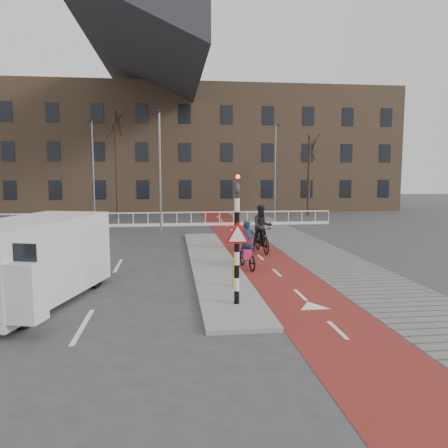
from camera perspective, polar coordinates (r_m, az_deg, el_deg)
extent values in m
plane|color=#38383A|center=(14.18, 2.88, -8.36)|extent=(120.00, 120.00, 0.00)
cube|color=maroon|center=(24.09, 2.40, -2.12)|extent=(2.50, 60.00, 0.01)
cube|color=slate|center=(24.69, 8.83, -1.98)|extent=(3.00, 60.00, 0.01)
cube|color=gray|center=(17.94, -1.49, -4.97)|extent=(1.80, 16.00, 0.12)
cylinder|color=black|center=(11.82, 1.69, -3.64)|extent=(0.14, 0.14, 2.88)
imported|color=black|center=(11.63, 1.72, 5.32)|extent=(0.13, 0.16, 0.80)
cylinder|color=#FF0C05|center=(11.49, 1.83, 6.20)|extent=(0.11, 0.02, 0.11)
cylinder|color=gold|center=(13.78, 1.35, -6.33)|extent=(0.12, 0.12, 0.91)
imported|color=black|center=(16.95, 3.08, -4.25)|extent=(0.90, 1.83, 0.92)
imported|color=#192744|center=(16.85, 3.09, -2.31)|extent=(0.64, 0.48, 1.60)
cube|color=#C01B4B|center=(16.37, 3.09, -4.00)|extent=(0.32, 0.24, 0.36)
imported|color=black|center=(20.26, 4.96, -1.98)|extent=(0.80, 2.14, 1.26)
imported|color=black|center=(20.18, 4.97, -0.31)|extent=(1.03, 0.84, 1.97)
cube|color=silver|center=(13.43, -23.89, -4.20)|extent=(3.66, 5.94, 2.22)
cube|color=#1E841C|center=(13.16, -19.19, -4.65)|extent=(1.00, 3.42, 0.55)
cylinder|color=black|center=(11.60, -24.84, -10.41)|extent=(0.48, 0.82, 0.78)
cylinder|color=black|center=(15.66, -22.88, -5.98)|extent=(0.48, 0.82, 0.78)
cylinder|color=black|center=(14.76, -16.62, -6.48)|extent=(0.48, 0.82, 0.78)
cube|color=silver|center=(30.74, -11.79, 1.42)|extent=(28.00, 0.08, 0.08)
cube|color=silver|center=(30.82, -11.75, -0.15)|extent=(28.00, 0.10, 0.20)
cube|color=#7F6047|center=(45.57, -7.77, 9.51)|extent=(46.00, 10.00, 12.00)
cylinder|color=black|center=(37.46, -13.86, 7.52)|extent=(0.25, 0.25, 8.75)
cylinder|color=black|center=(38.77, 11.02, 6.21)|extent=(0.25, 0.25, 6.92)
cylinder|color=slate|center=(26.66, -8.34, 6.58)|extent=(0.12, 0.12, 7.35)
cylinder|color=slate|center=(34.53, -16.69, 6.55)|extent=(0.12, 0.12, 7.57)
cylinder|color=slate|center=(37.92, 6.70, 6.94)|extent=(0.12, 0.12, 7.80)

